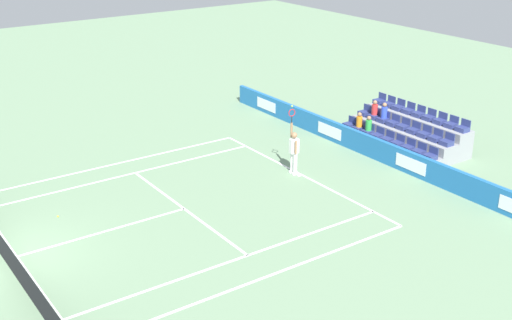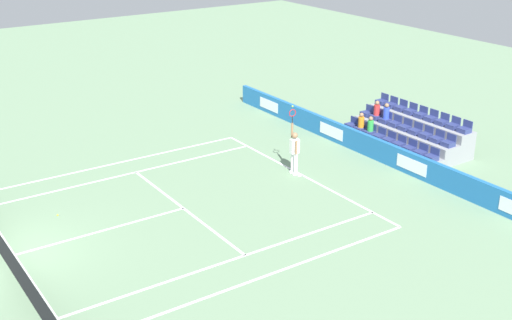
# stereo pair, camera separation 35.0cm
# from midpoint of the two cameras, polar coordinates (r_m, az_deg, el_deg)

# --- Properties ---
(ground_plane) EXTENTS (80.00, 80.00, 0.00)m
(ground_plane) POSITION_cam_midpoint_polar(r_m,az_deg,el_deg) (22.46, -20.45, -7.91)
(ground_plane) COLOR gray
(line_baseline) EXTENTS (10.97, 0.10, 0.01)m
(line_baseline) POSITION_cam_midpoint_polar(r_m,az_deg,el_deg) (27.12, 4.39, -1.31)
(line_baseline) COLOR white
(line_baseline) RESTS_ON ground
(line_service) EXTENTS (8.23, 0.10, 0.01)m
(line_service) POSITION_cam_midpoint_polar(r_m,az_deg,el_deg) (24.37, -5.84, -4.14)
(line_service) COLOR white
(line_service) RESTS_ON ground
(line_centre_service) EXTENTS (0.10, 6.40, 0.01)m
(line_centre_service) POSITION_cam_midpoint_polar(r_m,az_deg,el_deg) (23.21, -12.82, -5.99)
(line_centre_service) COLOR white
(line_centre_service) RESTS_ON ground
(line_singles_sideline_left) EXTENTS (0.10, 11.89, 0.01)m
(line_singles_sideline_left) POSITION_cam_midpoint_polar(r_m,az_deg,el_deg) (27.60, -10.77, -1.23)
(line_singles_sideline_left) COLOR white
(line_singles_sideline_left) RESTS_ON ground
(line_singles_sideline_right) EXTENTS (0.10, 11.89, 0.01)m
(line_singles_sideline_right) POSITION_cam_midpoint_polar(r_m,az_deg,el_deg) (21.01, -1.50, -8.53)
(line_singles_sideline_right) COLOR white
(line_singles_sideline_right) RESTS_ON ground
(line_doubles_sideline_left) EXTENTS (0.10, 11.89, 0.01)m
(line_doubles_sideline_left) POSITION_cam_midpoint_polar(r_m,az_deg,el_deg) (28.78, -11.88, -0.34)
(line_doubles_sideline_left) COLOR white
(line_doubles_sideline_left) RESTS_ON ground
(line_doubles_sideline_right) EXTENTS (0.10, 11.89, 0.01)m
(line_doubles_sideline_right) POSITION_cam_midpoint_polar(r_m,az_deg,el_deg) (20.04, 0.64, -10.17)
(line_doubles_sideline_right) COLOR white
(line_doubles_sideline_right) RESTS_ON ground
(line_centre_mark) EXTENTS (0.10, 0.20, 0.01)m
(line_centre_mark) POSITION_cam_midpoint_polar(r_m,az_deg,el_deg) (27.06, 4.22, -1.36)
(line_centre_mark) COLOR white
(line_centre_mark) RESTS_ON ground
(sponsor_barrier) EXTENTS (20.08, 0.22, 0.94)m
(sponsor_barrier) POSITION_cam_midpoint_polar(r_m,az_deg,el_deg) (29.26, 10.14, 1.14)
(sponsor_barrier) COLOR #1E66AD
(sponsor_barrier) RESTS_ON ground
(tennis_net) EXTENTS (11.97, 0.10, 1.07)m
(tennis_net) POSITION_cam_midpoint_polar(r_m,az_deg,el_deg) (22.24, -20.62, -6.80)
(tennis_net) COLOR #33383D
(tennis_net) RESTS_ON ground
(tennis_player) EXTENTS (0.52, 0.38, 2.85)m
(tennis_player) POSITION_cam_midpoint_polar(r_m,az_deg,el_deg) (26.91, 3.68, 0.79)
(tennis_player) COLOR white
(tennis_player) RESTS_ON ground
(stadium_stand) EXTENTS (5.58, 2.85, 1.77)m
(stadium_stand) POSITION_cam_midpoint_polar(r_m,az_deg,el_deg) (30.83, 13.23, 2.11)
(stadium_stand) COLOR gray
(stadium_stand) RESTS_ON ground
(loose_tennis_ball) EXTENTS (0.07, 0.07, 0.07)m
(loose_tennis_ball) POSITION_cam_midpoint_polar(r_m,az_deg,el_deg) (24.66, -16.28, -4.56)
(loose_tennis_ball) COLOR #D1E533
(loose_tennis_ball) RESTS_ON ground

